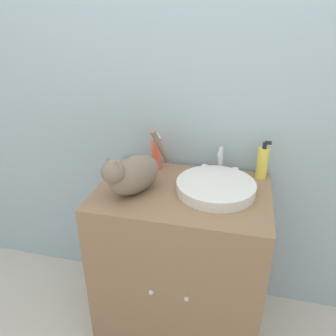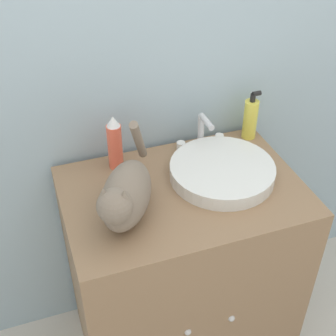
% 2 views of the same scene
% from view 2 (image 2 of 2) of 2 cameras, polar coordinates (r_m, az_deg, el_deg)
% --- Properties ---
extents(wall_back, '(6.00, 0.05, 2.50)m').
position_cam_2_polar(wall_back, '(1.59, -1.98, 16.02)').
color(wall_back, '#9EB7C6').
rests_on(wall_back, ground_plane).
extents(vanity_cabinet, '(0.79, 0.56, 0.84)m').
position_cam_2_polar(vanity_cabinet, '(1.84, 1.63, -12.73)').
color(vanity_cabinet, '#8C6B4C').
rests_on(vanity_cabinet, ground_plane).
extents(sink_basin, '(0.36, 0.36, 0.05)m').
position_cam_2_polar(sink_basin, '(1.59, 6.61, -0.37)').
color(sink_basin, white).
rests_on(sink_basin, vanity_cabinet).
extents(faucet, '(0.19, 0.11, 0.14)m').
position_cam_2_polar(faucet, '(1.70, 4.15, 4.21)').
color(faucet, silver).
rests_on(faucet, vanity_cabinet).
extents(cat, '(0.25, 0.37, 0.27)m').
position_cam_2_polar(cat, '(1.38, -5.23, -3.30)').
color(cat, '#7A6B5B').
rests_on(cat, vanity_cabinet).
extents(soap_bottle, '(0.06, 0.05, 0.19)m').
position_cam_2_polar(soap_bottle, '(1.78, 10.01, 5.98)').
color(soap_bottle, '#EADB4C').
rests_on(soap_bottle, vanity_cabinet).
extents(spray_bottle, '(0.05, 0.05, 0.20)m').
position_cam_2_polar(spray_bottle, '(1.60, -6.51, 3.04)').
color(spray_bottle, '#EF6047').
rests_on(spray_bottle, vanity_cabinet).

